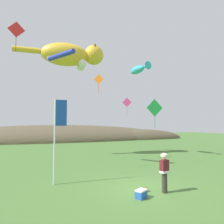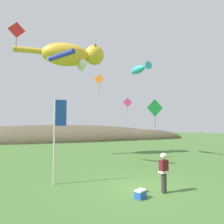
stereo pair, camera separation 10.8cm
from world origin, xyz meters
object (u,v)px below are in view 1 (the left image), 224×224
at_px(festival_banner_pole, 58,128).
at_px(picnic_cooler, 141,194).
at_px(kite_diamond_red, 16,30).
at_px(festival_attendant, 164,171).
at_px(kite_giant_cat, 72,55).
at_px(kite_fish_windsock, 139,69).
at_px(kite_spool, 145,189).
at_px(kite_diamond_green, 155,108).
at_px(kite_diamond_pink, 127,102).
at_px(kite_tube_streamer, 60,55).
at_px(kite_diamond_orange, 99,79).

bearing_deg(festival_banner_pole, picnic_cooler, -47.26).
bearing_deg(kite_diamond_red, festival_attendant, -40.66).
bearing_deg(kite_giant_cat, kite_fish_windsock, -21.97).
height_order(kite_spool, kite_diamond_red, kite_diamond_red).
relative_size(festival_banner_pole, kite_giant_cat, 0.51).
distance_m(kite_fish_windsock, kite_diamond_green, 5.75).
xyz_separation_m(festival_banner_pole, kite_fish_windsock, (8.57, 6.46, 5.78)).
distance_m(festival_attendant, kite_fish_windsock, 13.02).
bearing_deg(festival_attendant, kite_diamond_pink, 71.08).
bearing_deg(picnic_cooler, kite_fish_windsock, 60.91).
bearing_deg(kite_tube_streamer, kite_giant_cat, 71.50).
bearing_deg(kite_diamond_orange, festival_banner_pole, -125.70).
xyz_separation_m(festival_attendant, kite_fish_windsock, (4.12, 9.60, 7.77)).
relative_size(kite_tube_streamer, kite_diamond_red, 1.35).
bearing_deg(festival_banner_pole, kite_diamond_green, 18.80).
bearing_deg(kite_spool, kite_diamond_orange, 87.54).
xyz_separation_m(kite_giant_cat, kite_diamond_green, (5.61, -6.35, -5.71)).
bearing_deg(festival_attendant, kite_diamond_green, 59.80).
distance_m(festival_attendant, kite_tube_streamer, 10.94).
relative_size(kite_giant_cat, kite_diamond_pink, 4.36).
height_order(festival_banner_pole, kite_diamond_orange, kite_diamond_orange).
relative_size(kite_diamond_orange, kite_diamond_pink, 0.89).
relative_size(kite_fish_windsock, kite_tube_streamer, 1.14).
xyz_separation_m(picnic_cooler, kite_diamond_green, (4.73, 6.03, 4.27)).
height_order(kite_diamond_orange, kite_diamond_green, kite_diamond_orange).
xyz_separation_m(kite_diamond_pink, kite_diamond_green, (-1.22, -7.62, -1.30)).
distance_m(kite_diamond_red, kite_diamond_pink, 14.11).
relative_size(festival_attendant, kite_spool, 8.36).
relative_size(picnic_cooler, kite_diamond_orange, 0.33).
bearing_deg(kite_spool, kite_fish_windsock, 61.94).
height_order(kite_tube_streamer, kite_diamond_orange, kite_tube_streamer).
distance_m(kite_giant_cat, kite_diamond_green, 10.22).
xyz_separation_m(kite_diamond_red, kite_diamond_pink, (11.41, 7.59, -3.35)).
xyz_separation_m(kite_giant_cat, kite_diamond_red, (-4.58, -6.32, -1.05)).
height_order(picnic_cooler, kite_tube_streamer, kite_tube_streamer).
bearing_deg(kite_diamond_orange, kite_giant_cat, 118.42).
relative_size(festival_banner_pole, kite_diamond_green, 1.92).
bearing_deg(kite_spool, festival_banner_pole, 143.89).
bearing_deg(kite_diamond_pink, kite_giant_cat, -169.44).
bearing_deg(kite_diamond_green, kite_tube_streamer, 169.73).
distance_m(picnic_cooler, kite_diamond_red, 12.10).
bearing_deg(kite_fish_windsock, picnic_cooler, -119.09).
height_order(kite_fish_windsock, kite_diamond_orange, kite_fish_windsock).
relative_size(kite_diamond_red, kite_diamond_pink, 0.96).
xyz_separation_m(festival_banner_pole, kite_diamond_green, (7.84, 2.67, 1.51)).
bearing_deg(kite_giant_cat, picnic_cooler, -85.93).
relative_size(kite_spool, kite_diamond_green, 0.09).
distance_m(picnic_cooler, kite_diamond_orange, 11.39).
xyz_separation_m(festival_attendant, kite_spool, (-0.76, 0.45, -0.85)).
bearing_deg(festival_banner_pole, kite_spool, -36.11).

